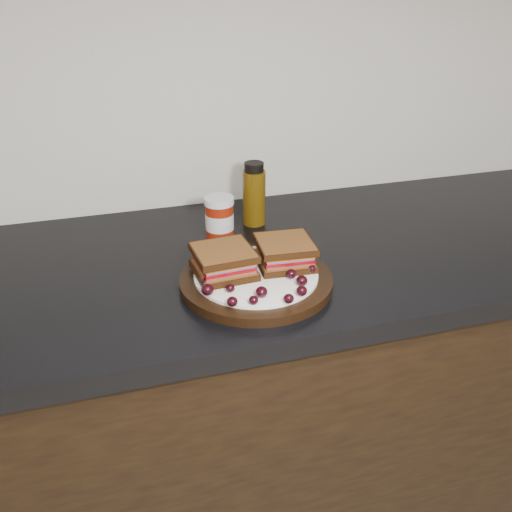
{
  "coord_description": "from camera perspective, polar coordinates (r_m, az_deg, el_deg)",
  "views": [
    {
      "loc": [
        -0.15,
        0.71,
        1.43
      ],
      "look_at": [
        0.11,
        1.58,
        0.96
      ],
      "focal_mm": 40.0,
      "sensor_mm": 36.0,
      "label": 1
    }
  ],
  "objects": [
    {
      "name": "grape_9",
      "position": [
        1.02,
        3.54,
        -1.79
      ],
      "size": [
        0.02,
        0.02,
        0.02
      ],
      "primitive_type": "ellipsoid",
      "color": "black",
      "rests_on": "plate"
    },
    {
      "name": "grape_21",
      "position": [
        1.01,
        -3.12,
        -1.95
      ],
      "size": [
        0.02,
        0.02,
        0.02
      ],
      "primitive_type": "ellipsoid",
      "color": "black",
      "rests_on": "plate"
    },
    {
      "name": "grape_15",
      "position": [
        1.06,
        -3.18,
        -0.68
      ],
      "size": [
        0.02,
        0.02,
        0.02
      ],
      "primitive_type": "ellipsoid",
      "color": "black",
      "rests_on": "plate"
    },
    {
      "name": "grape_5",
      "position": [
        0.96,
        0.68,
        -3.67
      ],
      "size": [
        0.01,
        0.01,
        0.01
      ],
      "primitive_type": "ellipsoid",
      "color": "black",
      "rests_on": "plate"
    },
    {
      "name": "grape_8",
      "position": [
        1.0,
        4.61,
        -2.47
      ],
      "size": [
        0.02,
        0.02,
        0.02
      ],
      "primitive_type": "ellipsoid",
      "color": "black",
      "rests_on": "plate"
    },
    {
      "name": "base_cabinets",
      "position": [
        1.41,
        -5.92,
        -17.83
      ],
      "size": [
        3.96,
        0.58,
        0.86
      ],
      "primitive_type": "cube",
      "color": "black",
      "rests_on": "ground_plane"
    },
    {
      "name": "countertop",
      "position": [
        1.14,
        -7.0,
        -1.63
      ],
      "size": [
        3.98,
        0.6,
        0.04
      ],
      "primitive_type": "cube",
      "color": "black",
      "rests_on": "base_cabinets"
    },
    {
      "name": "grape_20",
      "position": [
        1.03,
        -2.59,
        -1.49
      ],
      "size": [
        0.02,
        0.02,
        0.01
      ],
      "primitive_type": "ellipsoid",
      "color": "black",
      "rests_on": "plate"
    },
    {
      "name": "grape_7",
      "position": [
        0.97,
        4.59,
        -3.49
      ],
      "size": [
        0.02,
        0.02,
        0.02
      ],
      "primitive_type": "ellipsoid",
      "color": "black",
      "rests_on": "plate"
    },
    {
      "name": "grape_19",
      "position": [
        1.07,
        -3.91,
        -0.43
      ],
      "size": [
        0.02,
        0.02,
        0.02
      ],
      "primitive_type": "ellipsoid",
      "color": "black",
      "rests_on": "plate"
    },
    {
      "name": "grape_11",
      "position": [
        1.05,
        3.39,
        -0.87
      ],
      "size": [
        0.02,
        0.02,
        0.01
      ],
      "primitive_type": "ellipsoid",
      "color": "black",
      "rests_on": "plate"
    },
    {
      "name": "grape_13",
      "position": [
        1.09,
        3.05,
        0.29
      ],
      "size": [
        0.02,
        0.02,
        0.02
      ],
      "primitive_type": "ellipsoid",
      "color": "black",
      "rests_on": "plate"
    },
    {
      "name": "wall_back",
      "position": [
        1.3,
        -10.88,
        23.46
      ],
      "size": [
        4.0,
        0.01,
        2.7
      ],
      "primitive_type": "cube",
      "color": "silver",
      "rests_on": "ground_plane"
    },
    {
      "name": "grape_14",
      "position": [
        1.08,
        -3.0,
        -0.22
      ],
      "size": [
        0.02,
        0.02,
        0.01
      ],
      "primitive_type": "ellipsoid",
      "color": "black",
      "rests_on": "plate"
    },
    {
      "name": "grape_6",
      "position": [
        0.95,
        3.29,
        -4.27
      ],
      "size": [
        0.02,
        0.02,
        0.02
      ],
      "primitive_type": "ellipsoid",
      "color": "black",
      "rests_on": "plate"
    },
    {
      "name": "grape_16",
      "position": [
        1.03,
        -4.95,
        -1.46
      ],
      "size": [
        0.02,
        0.02,
        0.02
      ],
      "primitive_type": "ellipsoid",
      "color": "black",
      "rests_on": "plate"
    },
    {
      "name": "grape_18",
      "position": [
        0.99,
        -5.01,
        -2.66
      ],
      "size": [
        0.02,
        0.02,
        0.02
      ],
      "primitive_type": "ellipsoid",
      "color": "black",
      "rests_on": "plate"
    },
    {
      "name": "oil_bottle",
      "position": [
        1.27,
        -0.2,
        6.26
      ],
      "size": [
        0.06,
        0.06,
        0.14
      ],
      "primitive_type": "cylinder",
      "rotation": [
        0.0,
        0.0,
        -0.11
      ],
      "color": "#4D3507",
      "rests_on": "countertop"
    },
    {
      "name": "condiment_jar",
      "position": [
        1.21,
        -3.67,
        3.81
      ],
      "size": [
        0.07,
        0.07,
        0.09
      ],
      "primitive_type": "cylinder",
      "rotation": [
        0.0,
        0.0,
        -0.07
      ],
      "color": "maroon",
      "rests_on": "countertop"
    },
    {
      "name": "sandwich_right",
      "position": [
        1.06,
        2.9,
        0.35
      ],
      "size": [
        0.11,
        0.11,
        0.05
      ],
      "primitive_type": null,
      "rotation": [
        0.0,
        0.0,
        -0.08
      ],
      "color": "brown",
      "rests_on": "plate"
    },
    {
      "name": "grape_12",
      "position": [
        1.06,
        3.77,
        -0.49
      ],
      "size": [
        0.02,
        0.02,
        0.02
      ],
      "primitive_type": "ellipsoid",
      "color": "black",
      "rests_on": "plate"
    },
    {
      "name": "grape_0",
      "position": [
        0.97,
        -4.87,
        -3.37
      ],
      "size": [
        0.02,
        0.02,
        0.02
      ],
      "primitive_type": "ellipsoid",
      "color": "black",
      "rests_on": "plate"
    },
    {
      "name": "grape_2",
      "position": [
        0.94,
        -2.39,
        -4.58
      ],
      "size": [
        0.02,
        0.02,
        0.02
      ],
      "primitive_type": "ellipsoid",
      "color": "black",
      "rests_on": "plate"
    },
    {
      "name": "grape_1",
      "position": [
        0.98,
        -2.59,
        -3.22
      ],
      "size": [
        0.02,
        0.02,
        0.01
      ],
      "primitive_type": "ellipsoid",
      "color": "black",
      "rests_on": "plate"
    },
    {
      "name": "grape_17",
      "position": [
        1.02,
        -3.93,
        -1.85
      ],
      "size": [
        0.02,
        0.02,
        0.02
      ],
      "primitive_type": "ellipsoid",
      "color": "black",
      "rests_on": "plate"
    },
    {
      "name": "plate",
      "position": [
        1.04,
        -0.0,
        -2.49
      ],
      "size": [
        0.28,
        0.28,
        0.02
      ],
      "primitive_type": "cylinder",
      "color": "black",
      "rests_on": "countertop"
    },
    {
      "name": "sandwich_left",
      "position": [
        1.03,
        -3.25,
        -0.54
      ],
      "size": [
        0.11,
        0.11,
        0.05
      ],
      "primitive_type": null,
      "rotation": [
        0.0,
        0.0,
        0.07
      ],
      "color": "brown",
      "rests_on": "plate"
    },
    {
      "name": "grape_3",
      "position": [
        0.94,
        -0.24,
        -4.43
      ],
      "size": [
        0.02,
        0.02,
        0.01
      ],
      "primitive_type": "ellipsoid",
      "color": "black",
      "rests_on": "plate"
    },
    {
      "name": "grape_10",
      "position": [
        1.04,
        5.6,
        -1.28
      ],
      "size": [
        0.02,
        0.02,
        0.02
      ],
      "primitive_type": "ellipsoid",
      "color": "black",
      "rests_on": "plate"
    },
    {
      "name": "grape_4",
      "position": [
        0.96,
        0.56,
        -3.6
      ],
      "size": [
        0.02,
        0.02,
        0.02
      ],
      "primitive_type": "ellipsoid",
      "color": "black",
      "rests_on": "plate"
    }
  ]
}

